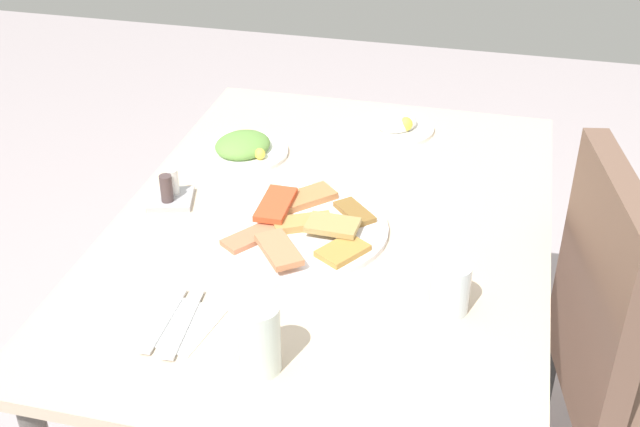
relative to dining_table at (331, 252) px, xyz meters
name	(u,v)px	position (x,y,z in m)	size (l,w,h in m)	color
dining_table	(331,252)	(0.00, 0.00, 0.00)	(1.22, 0.87, 0.72)	beige
pide_platter	(303,226)	(0.04, -0.05, 0.08)	(0.36, 0.34, 0.04)	white
salad_plate_greens	(396,124)	(-0.45, 0.06, 0.09)	(0.19, 0.19, 0.05)	white
salad_plate_rice	(243,147)	(-0.24, -0.27, 0.09)	(0.21, 0.21, 0.05)	white
soda_can	(260,338)	(0.44, -0.01, 0.13)	(0.07, 0.07, 0.12)	silver
drinking_glass	(451,288)	(0.22, 0.26, 0.12)	(0.07, 0.07, 0.09)	silver
paper_napkin	(175,323)	(0.38, -0.19, 0.07)	(0.13, 0.13, 0.00)	white
fork	(165,320)	(0.38, -0.20, 0.08)	(0.17, 0.02, 0.01)	silver
spoon	(184,323)	(0.38, -0.17, 0.08)	(0.18, 0.02, 0.01)	silver
condiment_caddy	(170,193)	(0.00, -0.35, 0.09)	(0.11, 0.11, 0.07)	#B2B2B7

